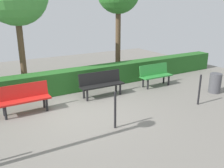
{
  "coord_description": "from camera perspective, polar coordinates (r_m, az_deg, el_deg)",
  "views": [
    {
      "loc": [
        2.58,
        6.36,
        3.02
      ],
      "look_at": [
        -1.38,
        -0.34,
        0.55
      ],
      "focal_mm": 38.94,
      "sensor_mm": 36.0,
      "label": 1
    }
  ],
  "objects": [
    {
      "name": "ground_plane",
      "position": [
        7.5,
        -7.85,
        -6.33
      ],
      "size": [
        17.32,
        17.32,
        0.0
      ],
      "primitive_type": "plane",
      "color": "gray"
    },
    {
      "name": "bench_black",
      "position": [
        8.53,
        -2.53,
        0.28
      ],
      "size": [
        1.6,
        0.49,
        0.86
      ],
      "rotation": [
        0.0,
        0.0,
        -0.02
      ],
      "color": "black",
      "rests_on": "ground_plane"
    },
    {
      "name": "trash_bin",
      "position": [
        9.67,
        23.05,
        0.21
      ],
      "size": [
        0.42,
        0.42,
        0.72
      ],
      "primitive_type": "cylinder",
      "color": "#4C4C51",
      "rests_on": "ground_plane"
    },
    {
      "name": "railing_post_mid",
      "position": [
        6.25,
        0.75,
        -6.16
      ],
      "size": [
        0.06,
        0.06,
        1.0
      ],
      "primitive_type": "cylinder",
      "color": "black",
      "rests_on": "ground_plane"
    },
    {
      "name": "bench_red",
      "position": [
        7.62,
        -19.9,
        -2.97
      ],
      "size": [
        1.47,
        0.47,
        0.86
      ],
      "rotation": [
        0.0,
        0.0,
        0.01
      ],
      "color": "red",
      "rests_on": "ground_plane"
    },
    {
      "name": "bench_green",
      "position": [
        9.8,
        10.13,
        2.29
      ],
      "size": [
        1.36,
        0.48,
        0.86
      ],
      "rotation": [
        0.0,
        0.0,
        -0.02
      ],
      "color": "#2D8C38",
      "rests_on": "ground_plane"
    },
    {
      "name": "hedge_row",
      "position": [
        9.43,
        -6.17,
        1.4
      ],
      "size": [
        13.32,
        0.62,
        0.81
      ],
      "primitive_type": "cube",
      "color": "#266023",
      "rests_on": "ground_plane"
    },
    {
      "name": "railing_post_near",
      "position": [
        8.24,
        19.84,
        -1.28
      ],
      "size": [
        0.06,
        0.06,
        1.0
      ],
      "primitive_type": "cylinder",
      "color": "black",
      "rests_on": "ground_plane"
    }
  ]
}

